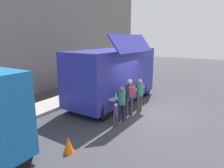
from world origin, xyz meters
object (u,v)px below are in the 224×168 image
object	(u,v)px
customer_mid_with_backpack	(130,94)
customer_front_ordering	(140,92)
traffic_cone_orange	(68,145)
child_near_queue	(116,113)
trash_bin	(112,79)
customer_rear_waiting	(122,101)
food_truck_main	(114,74)

from	to	relation	value
customer_mid_with_backpack	customer_front_ordering	bearing A→B (deg)	-58.35
traffic_cone_orange	child_near_queue	world-z (taller)	child_near_queue
trash_bin	child_near_queue	distance (m)	7.62
traffic_cone_orange	child_near_queue	distance (m)	2.56
customer_mid_with_backpack	traffic_cone_orange	bearing A→B (deg)	129.20
customer_mid_with_backpack	customer_rear_waiting	distance (m)	0.79
customer_mid_with_backpack	customer_rear_waiting	world-z (taller)	customer_mid_with_backpack
traffic_cone_orange	customer_mid_with_backpack	size ratio (longest dim) A/B	0.31
customer_front_ordering	customer_mid_with_backpack	distance (m)	0.84
trash_bin	customer_mid_with_backpack	size ratio (longest dim) A/B	0.53
traffic_cone_orange	child_near_queue	bearing A→B (deg)	-7.23
customer_front_ordering	customer_mid_with_backpack	xyz separation A→B (m)	(-0.82, 0.17, 0.10)
food_truck_main	customer_mid_with_backpack	xyz separation A→B (m)	(-1.33, -1.68, -0.56)
child_near_queue	customer_front_ordering	bearing A→B (deg)	-35.93
food_truck_main	child_near_queue	world-z (taller)	food_truck_main
trash_bin	child_near_queue	xyz separation A→B (m)	(-6.45, -4.04, 0.13)
child_near_queue	customer_rear_waiting	bearing A→B (deg)	-27.54
customer_rear_waiting	customer_mid_with_backpack	bearing A→B (deg)	-51.96
trash_bin	child_near_queue	world-z (taller)	child_near_queue
customer_front_ordering	child_near_queue	world-z (taller)	customer_front_ordering
traffic_cone_orange	customer_rear_waiting	world-z (taller)	customer_rear_waiting
customer_front_ordering	child_near_queue	size ratio (longest dim) A/B	1.64
customer_front_ordering	customer_mid_with_backpack	bearing A→B (deg)	90.29
food_truck_main	customer_front_ordering	size ratio (longest dim) A/B	3.69
trash_bin	customer_mid_with_backpack	xyz separation A→B (m)	(-5.06, -4.00, 0.62)
trash_bin	customer_mid_with_backpack	distance (m)	6.48
customer_rear_waiting	child_near_queue	size ratio (longest dim) A/B	1.58
trash_bin	food_truck_main	bearing A→B (deg)	-148.09
food_truck_main	customer_front_ordering	bearing A→B (deg)	-103.37
trash_bin	child_near_queue	size ratio (longest dim) A/B	0.94
traffic_cone_orange	customer_mid_with_backpack	distance (m)	4.01
child_near_queue	customer_mid_with_backpack	bearing A→B (deg)	-30.96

